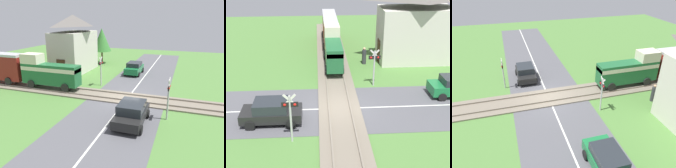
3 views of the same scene
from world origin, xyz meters
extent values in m
plane|color=#4C7A38|center=(0.00, 0.00, 0.00)|extent=(60.00, 60.00, 0.00)
cube|color=#515156|center=(0.00, 0.00, 0.01)|extent=(48.00, 6.40, 0.02)
cube|color=silver|center=(0.00, 0.00, 0.02)|extent=(48.00, 0.12, 0.00)
cube|color=#756B5B|center=(0.00, 0.00, 0.06)|extent=(2.80, 48.00, 0.12)
cube|color=slate|center=(-0.72, 0.00, 0.18)|extent=(0.10, 48.00, 0.12)
cube|color=slate|center=(0.72, 0.00, 0.18)|extent=(0.10, 48.00, 0.12)
cube|color=#1E6033|center=(0.00, 7.51, 1.57)|extent=(1.35, 5.74, 1.90)
cube|color=beige|center=(0.00, 7.51, 2.09)|extent=(1.37, 5.74, 0.36)
cube|color=beige|center=(0.00, 9.46, 2.97)|extent=(1.35, 1.84, 0.90)
cylinder|color=black|center=(-0.72, 5.67, 0.62)|extent=(0.14, 0.76, 0.76)
cylinder|color=black|center=(0.72, 5.67, 0.62)|extent=(0.14, 0.76, 0.76)
cylinder|color=black|center=(-0.72, 9.34, 0.62)|extent=(0.14, 0.76, 0.76)
cylinder|color=black|center=(0.72, 9.34, 0.62)|extent=(0.14, 0.76, 0.76)
cylinder|color=black|center=(-0.72, 12.09, 0.62)|extent=(0.14, 0.76, 0.76)
cylinder|color=black|center=(0.72, 12.09, 0.62)|extent=(0.14, 0.76, 0.76)
cube|color=black|center=(-4.28, -1.44, 0.59)|extent=(3.69, 1.73, 0.57)
cube|color=#23282D|center=(-4.28, -1.44, 1.17)|extent=(2.03, 1.59, 0.60)
cylinder|color=black|center=(-3.08, -0.58, 0.30)|extent=(0.60, 0.18, 0.60)
cylinder|color=black|center=(-3.08, -2.30, 0.30)|extent=(0.60, 0.18, 0.60)
cylinder|color=black|center=(-5.48, -0.58, 0.30)|extent=(0.60, 0.18, 0.60)
cylinder|color=black|center=(-5.48, -2.30, 0.30)|extent=(0.60, 0.18, 0.60)
cube|color=#197038|center=(8.51, 1.44, 0.64)|extent=(3.72, 1.66, 0.68)
cube|color=#23282D|center=(8.51, 1.44, 1.23)|extent=(2.05, 1.53, 0.51)
cylinder|color=black|center=(7.30, 0.61, 0.30)|extent=(0.60, 0.18, 0.60)
cylinder|color=black|center=(7.30, 2.27, 0.30)|extent=(0.60, 0.18, 0.60)
cylinder|color=black|center=(9.72, 0.61, 0.30)|extent=(0.60, 0.18, 0.60)
cylinder|color=black|center=(9.72, 2.27, 0.30)|extent=(0.60, 0.18, 0.60)
cylinder|color=#B7B7B7|center=(-2.91, -3.59, 1.42)|extent=(0.12, 0.12, 2.84)
cube|color=black|center=(-2.91, -3.59, 2.33)|extent=(0.90, 0.08, 0.28)
sphere|color=red|center=(-3.18, -3.59, 2.33)|extent=(0.18, 0.18, 0.18)
sphere|color=red|center=(-2.64, -3.59, 2.33)|extent=(0.18, 0.18, 0.18)
cube|color=silver|center=(-2.91, -3.59, 2.59)|extent=(0.72, 0.04, 0.72)
cube|color=silver|center=(-2.91, -3.59, 2.59)|extent=(0.72, 0.04, 0.72)
cylinder|color=#B7B7B7|center=(2.91, 3.59, 1.42)|extent=(0.12, 0.12, 2.84)
cube|color=black|center=(2.91, 3.59, 2.33)|extent=(0.90, 0.08, 0.28)
sphere|color=red|center=(3.18, 3.59, 2.33)|extent=(0.18, 0.18, 0.18)
sphere|color=red|center=(2.64, 3.59, 2.33)|extent=(0.18, 0.18, 0.18)
cube|color=silver|center=(2.91, 3.59, 2.59)|extent=(0.72, 0.04, 0.72)
cube|color=silver|center=(2.91, 3.59, 2.59)|extent=(0.72, 0.04, 0.72)
cube|color=beige|center=(7.66, 9.10, 2.50)|extent=(6.66, 3.62, 4.99)
pyramid|color=#5B5651|center=(7.66, 9.10, 6.34)|extent=(7.19, 3.91, 1.35)
cube|color=#472D1E|center=(4.31, 9.10, 1.05)|extent=(0.06, 1.10, 2.10)
cylinder|color=#333338|center=(2.88, 8.48, 0.66)|extent=(0.39, 0.39, 1.33)
sphere|color=tan|center=(2.88, 8.48, 1.45)|extent=(0.24, 0.24, 0.24)
cylinder|color=brown|center=(13.49, 7.64, 0.92)|extent=(0.24, 0.24, 1.85)
cone|color=#387A33|center=(13.49, 7.64, 3.51)|extent=(2.78, 2.78, 3.33)
camera|label=1|loc=(-17.03, -4.48, 6.75)|focal=35.00mm
camera|label=2|loc=(-1.35, -18.38, 10.11)|focal=50.00mm
camera|label=3|loc=(15.98, -3.25, 10.31)|focal=35.00mm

